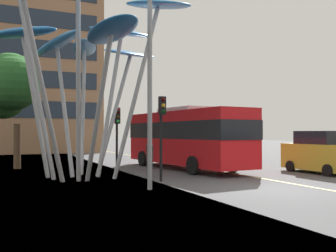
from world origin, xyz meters
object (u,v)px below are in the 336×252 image
traffic_light_kerb_near (162,120)px  pedestrian (150,159)px  leaf_sculpture (77,30)px  street_lamp (156,54)px  traffic_light_island_mid (117,124)px  traffic_light_kerb_far (117,126)px  red_bus (185,136)px  car_parked_mid (321,153)px

traffic_light_kerb_near → pedestrian: 2.63m
leaf_sculpture → street_lamp: size_ratio=1.36×
traffic_light_island_mid → street_lamp: 9.61m
traffic_light_kerb_near → traffic_light_island_mid: size_ratio=1.02×
traffic_light_kerb_near → traffic_light_kerb_far: bearing=92.9°
traffic_light_island_mid → leaf_sculpture: bearing=-124.7°
pedestrian → street_lamp: bearing=-107.7°
red_bus → traffic_light_kerb_near: 5.94m
red_bus → traffic_light_kerb_far: (-3.80, 1.16, 0.54)m
red_bus → traffic_light_island_mid: traffic_light_island_mid is taller
traffic_light_kerb_near → street_lamp: street_lamp is taller
traffic_light_island_mid → street_lamp: size_ratio=0.45×
car_parked_mid → red_bus: bearing=138.3°
street_lamp → pedestrian: (1.24, 3.88, -4.25)m
traffic_light_kerb_near → leaf_sculpture: bearing=143.6°
traffic_light_island_mid → street_lamp: (-1.17, -9.21, 2.48)m
red_bus → pedestrian: size_ratio=5.96×
traffic_light_kerb_near → street_lamp: 3.32m
car_parked_mid → pedestrian: (-8.89, 2.08, -0.17)m
traffic_light_kerb_near → traffic_light_island_mid: traffic_light_kerb_near is taller
traffic_light_kerb_far → traffic_light_island_mid: size_ratio=0.94×
car_parked_mid → traffic_light_kerb_near: bearing=178.8°
red_bus → car_parked_mid: red_bus is taller
red_bus → traffic_light_kerb_near: traffic_light_kerb_near is taller
traffic_light_island_mid → traffic_light_kerb_near: bearing=-90.7°
leaf_sculpture → traffic_light_kerb_far: 6.37m
red_bus → traffic_light_island_mid: bearing=144.0°
traffic_light_island_mid → car_parked_mid: traffic_light_island_mid is taller
car_parked_mid → pedestrian: bearing=166.8°
leaf_sculpture → traffic_light_island_mid: (3.34, 4.83, -4.27)m
traffic_light_island_mid → car_parked_mid: 11.73m
street_lamp → leaf_sculpture: bearing=116.3°
car_parked_mid → traffic_light_kerb_far: bearing=146.9°
traffic_light_kerb_far → pedestrian: 4.36m
red_bus → street_lamp: street_lamp is taller
traffic_light_kerb_far → pedestrian: bearing=-83.4°
leaf_sculpture → car_parked_mid: leaf_sculpture is taller
street_lamp → red_bus: bearing=55.8°
traffic_light_island_mid → pedestrian: traffic_light_island_mid is taller
red_bus → traffic_light_island_mid: 4.26m
traffic_light_kerb_near → traffic_light_kerb_far: (-0.30, 5.91, -0.19)m
red_bus → car_parked_mid: size_ratio=2.47×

